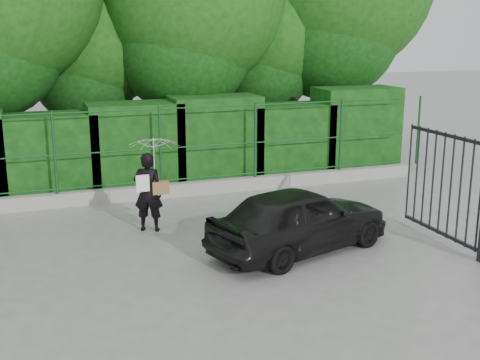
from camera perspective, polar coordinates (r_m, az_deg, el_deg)
name	(u,v)px	position (r m, az deg, el deg)	size (l,w,h in m)	color
ground	(197,271)	(9.77, -4.07, -8.58)	(80.00, 80.00, 0.00)	gray
kerb	(145,193)	(13.90, -9.04, -1.19)	(14.00, 0.25, 0.30)	#9E9E99
fence	(152,147)	(13.70, -8.30, 3.13)	(14.13, 0.06, 1.80)	#12431B
hedge	(143,147)	(14.70, -9.19, 3.12)	(14.20, 1.20, 2.27)	black
gate	(470,186)	(10.90, 20.93, -0.54)	(0.22, 2.33, 2.36)	black
woman	(153,169)	(11.50, -8.27, 1.04)	(0.96, 0.98, 1.81)	black
car	(300,219)	(10.46, 5.67, -3.70)	(1.37, 3.40, 1.16)	black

